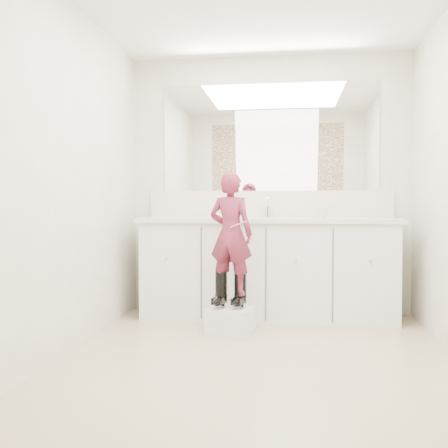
# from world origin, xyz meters

# --- Properties ---
(floor) EXTENTS (3.00, 3.00, 0.00)m
(floor) POSITION_xyz_m (0.00, 0.00, 0.00)
(floor) COLOR #968562
(floor) RESTS_ON ground
(wall_back) EXTENTS (2.60, 0.00, 2.60)m
(wall_back) POSITION_xyz_m (0.00, 1.50, 1.20)
(wall_back) COLOR beige
(wall_back) RESTS_ON floor
(wall_front) EXTENTS (2.60, 0.00, 2.60)m
(wall_front) POSITION_xyz_m (0.00, -1.50, 1.20)
(wall_front) COLOR beige
(wall_front) RESTS_ON floor
(wall_left) EXTENTS (0.00, 3.00, 3.00)m
(wall_left) POSITION_xyz_m (-1.30, 0.00, 1.20)
(wall_left) COLOR beige
(wall_left) RESTS_ON floor
(vanity_cabinet) EXTENTS (2.20, 0.55, 0.85)m
(vanity_cabinet) POSITION_xyz_m (0.00, 1.23, 0.42)
(vanity_cabinet) COLOR silver
(vanity_cabinet) RESTS_ON floor
(countertop) EXTENTS (2.28, 0.58, 0.04)m
(countertop) POSITION_xyz_m (0.00, 1.21, 0.87)
(countertop) COLOR beige
(countertop) RESTS_ON vanity_cabinet
(backsplash) EXTENTS (2.28, 0.03, 0.25)m
(backsplash) POSITION_xyz_m (0.00, 1.49, 1.02)
(backsplash) COLOR beige
(backsplash) RESTS_ON countertop
(mirror) EXTENTS (2.00, 0.02, 1.00)m
(mirror) POSITION_xyz_m (0.00, 1.49, 1.64)
(mirror) COLOR white
(mirror) RESTS_ON wall_back
(dot_panel) EXTENTS (2.00, 0.01, 1.20)m
(dot_panel) POSITION_xyz_m (0.00, -1.49, 1.65)
(dot_panel) COLOR #472819
(dot_panel) RESTS_ON wall_front
(faucet) EXTENTS (0.08, 0.08, 0.10)m
(faucet) POSITION_xyz_m (0.00, 1.38, 0.94)
(faucet) COLOR silver
(faucet) RESTS_ON countertop
(cup) EXTENTS (0.13, 0.13, 0.10)m
(cup) POSITION_xyz_m (0.48, 1.17, 0.94)
(cup) COLOR beige
(cup) RESTS_ON countertop
(soap_bottle) EXTENTS (0.10, 0.11, 0.19)m
(soap_bottle) POSITION_xyz_m (-0.25, 1.18, 0.98)
(soap_bottle) COLOR white
(soap_bottle) RESTS_ON countertop
(step_stool) EXTENTS (0.38, 0.34, 0.21)m
(step_stool) POSITION_xyz_m (-0.26, 0.59, 0.10)
(step_stool) COLOR silver
(step_stool) RESTS_ON floor
(boot_left) EXTENTS (0.14, 0.20, 0.27)m
(boot_left) POSITION_xyz_m (-0.33, 0.61, 0.34)
(boot_left) COLOR black
(boot_left) RESTS_ON step_stool
(boot_right) EXTENTS (0.14, 0.20, 0.27)m
(boot_right) POSITION_xyz_m (-0.18, 0.61, 0.34)
(boot_right) COLOR black
(boot_right) RESTS_ON step_stool
(toddler) EXTENTS (0.39, 0.30, 0.95)m
(toddler) POSITION_xyz_m (-0.26, 0.61, 0.78)
(toddler) COLOR #A83359
(toddler) RESTS_ON step_stool
(toothbrush) EXTENTS (0.13, 0.04, 0.06)m
(toothbrush) POSITION_xyz_m (-0.19, 0.53, 0.86)
(toothbrush) COLOR #D854A0
(toothbrush) RESTS_ON toddler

